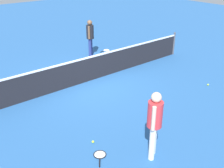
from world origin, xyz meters
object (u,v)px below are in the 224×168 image
object	(u,v)px
player_far_side	(90,35)
tennis_racket_far_player	(106,50)
tennis_racket_near_player	(100,155)
player_near_side	(155,120)
tennis_ball_midcourt	(208,85)
tennis_ball_by_net	(93,142)

from	to	relation	value
player_far_side	tennis_racket_far_player	bearing A→B (deg)	8.78
tennis_racket_near_player	tennis_racket_far_player	xyz separation A→B (m)	(4.92, 6.12, 0.00)
player_near_side	tennis_ball_midcourt	bearing A→B (deg)	17.19
tennis_racket_far_player	tennis_ball_midcourt	size ratio (longest dim) A/B	9.07
tennis_racket_near_player	player_far_side	bearing A→B (deg)	56.93
player_near_side	tennis_ball_midcourt	world-z (taller)	player_near_side
player_near_side	tennis_racket_far_player	xyz separation A→B (m)	(3.95, 6.90, -1.00)
tennis_racket_near_player	tennis_ball_by_net	bearing A→B (deg)	72.69
player_far_side	player_near_side	bearing A→B (deg)	-113.36
player_near_side	tennis_ball_midcourt	distance (m)	4.73
player_far_side	tennis_racket_far_player	size ratio (longest dim) A/B	2.84
player_far_side	tennis_racket_far_player	world-z (taller)	player_far_side
player_far_side	tennis_ball_by_net	xyz separation A→B (m)	(-3.73, -5.46, -0.98)
player_near_side	tennis_racket_far_player	bearing A→B (deg)	60.23
tennis_ball_by_net	tennis_ball_midcourt	distance (m)	5.23
tennis_ball_midcourt	tennis_racket_near_player	bearing A→B (deg)	-173.73
player_far_side	tennis_racket_near_player	xyz separation A→B (m)	(-3.88, -5.96, -1.00)
tennis_racket_near_player	tennis_racket_far_player	bearing A→B (deg)	51.23
player_near_side	player_far_side	size ratio (longest dim) A/B	1.00
tennis_ball_by_net	tennis_racket_near_player	bearing A→B (deg)	-107.31
tennis_racket_near_player	tennis_ball_by_net	xyz separation A→B (m)	(0.16, 0.51, 0.02)
player_far_side	tennis_ball_midcourt	xyz separation A→B (m)	(1.51, -5.37, -0.98)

